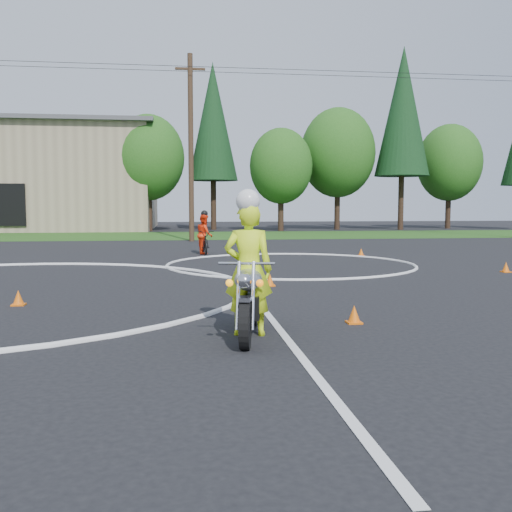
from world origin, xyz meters
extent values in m
cube|color=#1E4714|center=(0.00, 27.00, 0.01)|extent=(120.00, 10.00, 0.02)
torus|color=silver|center=(8.00, 8.00, 0.01)|extent=(8.10, 8.10, 0.10)
cube|color=silver|center=(6.00, -2.00, 0.01)|extent=(0.12, 10.00, 0.01)
cylinder|color=black|center=(5.34, -2.81, 0.33)|extent=(0.25, 0.68, 0.67)
cylinder|color=black|center=(5.62, -1.28, 0.33)|extent=(0.25, 0.68, 0.67)
cube|color=black|center=(5.49, -1.99, 0.44)|extent=(0.42, 0.66, 0.33)
ellipsoid|color=#9B9CA0|center=(5.45, -2.21, 0.86)|extent=(0.52, 0.77, 0.31)
cube|color=black|center=(5.55, -1.66, 0.82)|extent=(0.41, 0.71, 0.11)
cylinder|color=white|center=(5.26, -2.70, 0.72)|extent=(0.12, 0.40, 0.89)
cylinder|color=white|center=(5.45, -2.74, 0.72)|extent=(0.12, 0.40, 0.89)
cube|color=silver|center=(5.34, -2.83, 0.69)|extent=(0.20, 0.27, 0.06)
cylinder|color=silver|center=(5.39, -2.54, 1.13)|extent=(0.77, 0.18, 0.04)
sphere|color=#BABAC0|center=(5.32, -2.92, 0.94)|extent=(0.20, 0.20, 0.20)
sphere|color=orange|center=(5.13, -2.86, 0.91)|extent=(0.10, 0.10, 0.10)
sphere|color=orange|center=(5.52, -2.93, 0.91)|extent=(0.10, 0.10, 0.10)
cylinder|color=silver|center=(5.75, -1.59, 0.33)|extent=(0.25, 0.89, 0.09)
imported|color=#D9FF1A|center=(5.48, -1.95, 0.98)|extent=(0.79, 0.59, 1.96)
sphere|color=silver|center=(5.47, -2.00, 1.99)|extent=(0.35, 0.35, 0.35)
imported|color=black|center=(5.38, 12.52, 0.48)|extent=(0.75, 1.86, 0.96)
imported|color=#FF330D|center=(5.38, 12.52, 0.80)|extent=(0.65, 0.81, 1.59)
sphere|color=black|center=(5.38, 12.52, 1.61)|extent=(0.28, 0.28, 0.28)
cone|color=orange|center=(13.81, 5.10, 0.15)|extent=(0.22, 0.22, 0.30)
cube|color=orange|center=(13.81, 5.10, 0.01)|extent=(0.24, 0.24, 0.03)
cone|color=orange|center=(1.35, 1.12, 0.15)|extent=(0.22, 0.22, 0.30)
cube|color=orange|center=(1.35, 1.12, 0.01)|extent=(0.24, 0.24, 0.03)
cone|color=orange|center=(11.33, 10.90, 0.15)|extent=(0.22, 0.22, 0.30)
cube|color=orange|center=(11.33, 10.90, 0.01)|extent=(0.24, 0.24, 0.03)
cone|color=orange|center=(6.58, 3.14, 0.15)|extent=(0.22, 0.22, 0.30)
cube|color=orange|center=(6.58, 3.14, 0.01)|extent=(0.24, 0.24, 0.03)
cone|color=orange|center=(7.29, -1.34, 0.15)|extent=(0.22, 0.22, 0.30)
cube|color=orange|center=(7.29, -1.34, 0.01)|extent=(0.24, 0.24, 0.03)
cube|color=black|center=(-8.00, 31.90, 2.00)|extent=(3.00, 0.16, 3.00)
cylinder|color=#382619|center=(2.00, 34.00, 1.62)|extent=(0.44, 0.44, 3.24)
ellipsoid|color=#1E5116|center=(2.00, 34.00, 5.58)|extent=(5.40, 5.40, 6.48)
cylinder|color=#382619|center=(7.00, 36.00, 1.98)|extent=(0.44, 0.44, 3.96)
cone|color=black|center=(7.00, 36.00, 8.63)|extent=(3.96, 3.96, 9.35)
cylinder|color=#382619|center=(12.00, 33.00, 1.44)|extent=(0.44, 0.44, 2.88)
ellipsoid|color=#1E5116|center=(12.00, 33.00, 4.96)|extent=(4.80, 4.80, 5.76)
cylinder|color=#382619|center=(17.00, 35.00, 1.80)|extent=(0.44, 0.44, 3.60)
ellipsoid|color=#1E5116|center=(17.00, 35.00, 6.20)|extent=(6.00, 6.00, 7.20)
cylinder|color=#382619|center=(22.00, 34.00, 2.16)|extent=(0.44, 0.44, 4.32)
cone|color=black|center=(22.00, 34.00, 9.42)|extent=(4.32, 4.32, 10.20)
cylinder|color=#382619|center=(27.00, 36.00, 1.62)|extent=(0.44, 0.44, 3.24)
ellipsoid|color=#1E5116|center=(27.00, 36.00, 5.58)|extent=(5.40, 5.40, 6.48)
cylinder|color=#382619|center=(-2.00, 35.00, 1.44)|extent=(0.44, 0.44, 2.88)
ellipsoid|color=#1E5116|center=(-2.00, 35.00, 4.96)|extent=(4.80, 4.80, 5.76)
cylinder|color=#473321|center=(5.00, 21.00, 5.00)|extent=(0.28, 0.28, 10.00)
cube|color=#473321|center=(5.00, 21.00, 9.20)|extent=(1.60, 0.12, 0.12)
cylinder|color=black|center=(15.00, 20.45, 9.20)|extent=(20.00, 0.02, 0.02)
cylinder|color=black|center=(15.00, 21.55, 9.20)|extent=(20.00, 0.02, 0.02)
camera|label=1|loc=(4.53, -10.26, 1.92)|focal=40.00mm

